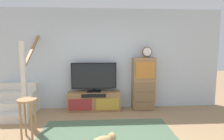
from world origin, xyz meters
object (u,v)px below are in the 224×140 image
object	(u,v)px
television	(94,76)
media_console	(94,101)
bar_stool_near	(28,109)
desk_clock	(147,52)
side_cabinet	(143,84)

from	to	relation	value
television	media_console	bearing A→B (deg)	-90.00
television	bar_stool_near	world-z (taller)	television
bar_stool_near	desk_clock	bearing A→B (deg)	29.07
media_console	desk_clock	xyz separation A→B (m)	(1.40, -0.00, 1.30)
media_console	side_cabinet	distance (m)	1.40
media_console	side_cabinet	bearing A→B (deg)	0.44
bar_stool_near	media_console	bearing A→B (deg)	51.13
media_console	television	xyz separation A→B (m)	(0.00, 0.02, 0.66)
television	desk_clock	distance (m)	1.54
television	desk_clock	world-z (taller)	desk_clock
media_console	side_cabinet	size ratio (longest dim) A/B	0.99
side_cabinet	television	bearing A→B (deg)	179.41
television	side_cabinet	world-z (taller)	side_cabinet
media_console	bar_stool_near	xyz separation A→B (m)	(-1.15, -1.42, 0.30)
side_cabinet	bar_stool_near	world-z (taller)	side_cabinet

